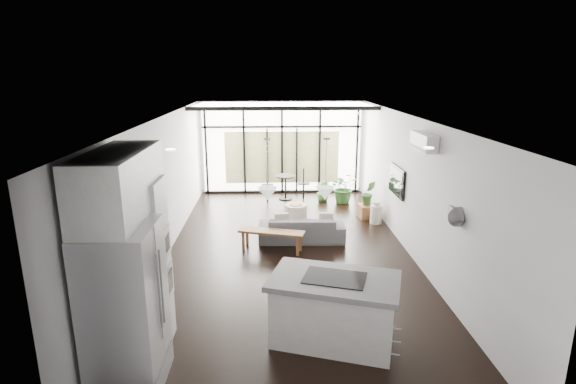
{
  "coord_description": "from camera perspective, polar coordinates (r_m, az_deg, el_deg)",
  "views": [
    {
      "loc": [
        -0.35,
        -8.64,
        3.66
      ],
      "look_at": [
        0.0,
        0.3,
        1.25
      ],
      "focal_mm": 28.0,
      "sensor_mm": 36.0,
      "label": 1
    }
  ],
  "objects": [
    {
      "name": "floor",
      "position": [
        9.39,
        0.07,
        -7.87
      ],
      "size": [
        5.0,
        10.0,
        0.0
      ],
      "primitive_type": "cube",
      "color": "black",
      "rests_on": "ground"
    },
    {
      "name": "ceiling",
      "position": [
        8.69,
        0.08,
        9.4
      ],
      "size": [
        5.0,
        10.0,
        0.0
      ],
      "primitive_type": "cube",
      "color": "white",
      "rests_on": "ground"
    },
    {
      "name": "wall_left",
      "position": [
        9.18,
        -15.71,
        0.26
      ],
      "size": [
        0.02,
        10.0,
        2.8
      ],
      "primitive_type": "cube",
      "color": "silver",
      "rests_on": "ground"
    },
    {
      "name": "wall_right",
      "position": [
        9.37,
        15.53,
        0.57
      ],
      "size": [
        0.02,
        10.0,
        2.8
      ],
      "primitive_type": "cube",
      "color": "silver",
      "rests_on": "ground"
    },
    {
      "name": "wall_back",
      "position": [
        13.83,
        -0.78,
        5.67
      ],
      "size": [
        5.0,
        0.02,
        2.8
      ],
      "primitive_type": "cube",
      "color": "silver",
      "rests_on": "ground"
    },
    {
      "name": "wall_front",
      "position": [
        4.3,
        2.93,
        -16.66
      ],
      "size": [
        5.0,
        0.02,
        2.8
      ],
      "primitive_type": "cube",
      "color": "silver",
      "rests_on": "ground"
    },
    {
      "name": "glazing",
      "position": [
        13.71,
        -0.76,
        5.58
      ],
      "size": [
        5.0,
        0.2,
        2.8
      ],
      "primitive_type": "cube",
      "color": "black",
      "rests_on": "ground"
    },
    {
      "name": "skylight",
      "position": [
        12.67,
        -0.68,
        11.05
      ],
      "size": [
        4.7,
        1.9,
        0.06
      ],
      "primitive_type": "cube",
      "color": "white",
      "rests_on": "ceiling"
    },
    {
      "name": "neighbour_building",
      "position": [
        13.83,
        -0.77,
        4.41
      ],
      "size": [
        3.5,
        0.02,
        1.6
      ],
      "primitive_type": "cube",
      "color": "#F4F2A3",
      "rests_on": "ground"
    },
    {
      "name": "island",
      "position": [
        6.44,
        5.82,
        -14.64
      ],
      "size": [
        1.97,
        1.51,
        0.95
      ],
      "primitive_type": "cube",
      "rotation": [
        0.0,
        0.0,
        -0.31
      ],
      "color": "white",
      "rests_on": "floor"
    },
    {
      "name": "cooktop",
      "position": [
        6.22,
        5.94,
        -10.78
      ],
      "size": [
        0.95,
        0.78,
        0.01
      ],
      "primitive_type": "cube",
      "rotation": [
        0.0,
        0.0,
        -0.31
      ],
      "color": "black",
      "rests_on": "island"
    },
    {
      "name": "fridge",
      "position": [
        5.68,
        -19.9,
        -13.78
      ],
      "size": [
        0.78,
        0.97,
        2.0
      ],
      "primitive_type": "cube",
      "color": "#A3A3A8",
      "rests_on": "floor"
    },
    {
      "name": "appliance_column",
      "position": [
        6.35,
        -17.88,
        -8.82
      ],
      "size": [
        0.6,
        0.63,
        2.33
      ],
      "primitive_type": "cube",
      "color": "white",
      "rests_on": "floor"
    },
    {
      "name": "upper_cabinets",
      "position": [
        5.59,
        -20.62,
        0.55
      ],
      "size": [
        0.62,
        1.75,
        0.86
      ],
      "primitive_type": "cube",
      "color": "white",
      "rests_on": "wall_left"
    },
    {
      "name": "pendant_left",
      "position": [
        6.21,
        -2.61,
        -0.25
      ],
      "size": [
        0.26,
        0.26,
        0.18
      ],
      "primitive_type": "cone",
      "color": "white",
      "rests_on": "ceiling"
    },
    {
      "name": "pendant_right",
      "position": [
        6.25,
        4.74,
        -0.17
      ],
      "size": [
        0.26,
        0.26,
        0.18
      ],
      "primitive_type": "cone",
      "color": "white",
      "rests_on": "ceiling"
    },
    {
      "name": "sofa",
      "position": [
        9.99,
        1.75,
        -4.15
      ],
      "size": [
        1.92,
        0.61,
        0.74
      ],
      "primitive_type": "imported",
      "rotation": [
        0.0,
        0.0,
        3.11
      ],
      "color": "#4D4E50",
      "rests_on": "floor"
    },
    {
      "name": "console_bench",
      "position": [
        9.48,
        -2.08,
        -6.18
      ],
      "size": [
        1.42,
        0.72,
        0.44
      ],
      "primitive_type": "cube",
      "rotation": [
        0.0,
        0.0,
        -0.28
      ],
      "color": "brown",
      "rests_on": "floor"
    },
    {
      "name": "pouf",
      "position": [
        11.25,
        1.0,
        -2.72
      ],
      "size": [
        0.62,
        0.62,
        0.45
      ],
      "primitive_type": "cylinder",
      "rotation": [
        0.0,
        0.0,
        0.12
      ],
      "color": "beige",
      "rests_on": "floor"
    },
    {
      "name": "crate",
      "position": [
        11.76,
        10.08,
        -2.42
      ],
      "size": [
        0.51,
        0.51,
        0.34
      ],
      "primitive_type": "cube",
      "rotation": [
        0.0,
        0.0,
        0.12
      ],
      "color": "brown",
      "rests_on": "floor"
    },
    {
      "name": "plant_tall",
      "position": [
        12.97,
        7.1,
        0.16
      ],
      "size": [
        1.01,
        1.07,
        0.7
      ],
      "primitive_type": "imported",
      "rotation": [
        0.0,
        0.0,
        0.26
      ],
      "color": "#2E5D27",
      "rests_on": "floor"
    },
    {
      "name": "plant_med",
      "position": [
        13.03,
        4.44,
        -0.47
      ],
      "size": [
        0.64,
        0.72,
        0.35
      ],
      "primitive_type": "imported",
      "rotation": [
        0.0,
        0.0,
        -0.59
      ],
      "color": "#2E5D27",
      "rests_on": "floor"
    },
    {
      "name": "plant_crate",
      "position": [
        11.67,
        10.15,
        -0.95
      ],
      "size": [
        0.39,
        0.66,
        0.28
      ],
      "primitive_type": "imported",
      "rotation": [
        0.0,
        0.0,
        0.06
      ],
      "color": "#2E5D27",
      "rests_on": "crate"
    },
    {
      "name": "milk_can",
      "position": [
        11.33,
        11.13,
        -2.53
      ],
      "size": [
        0.29,
        0.29,
        0.57
      ],
      "primitive_type": "cylinder",
      "rotation": [
        0.0,
        0.0,
        0.0
      ],
      "color": "silver",
      "rests_on": "floor"
    },
    {
      "name": "bistro_set",
      "position": [
        13.22,
        -0.31,
        0.51
      ],
      "size": [
        1.49,
        0.85,
        0.67
      ],
      "primitive_type": "cube",
      "rotation": [
        0.0,
        0.0,
        0.22
      ],
      "color": "black",
      "rests_on": "floor"
    },
    {
      "name": "tv",
      "position": [
        10.31,
        13.63,
        1.42
      ],
      "size": [
        0.05,
        1.1,
        0.65
      ],
      "primitive_type": "cube",
      "color": "black",
      "rests_on": "wall_right"
    },
    {
      "name": "ac_unit",
      "position": [
        8.39,
        16.88,
        6.14
      ],
      "size": [
        0.22,
        0.9,
        0.3
      ],
      "primitive_type": "cube",
      "color": "white",
      "rests_on": "wall_right"
    },
    {
      "name": "framed_art",
      "position": [
        8.67,
        -16.32,
        0.37
      ],
      "size": [
        0.04,
        0.7,
        0.9
      ],
      "primitive_type": "cube",
      "color": "black",
      "rests_on": "wall_left"
    }
  ]
}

